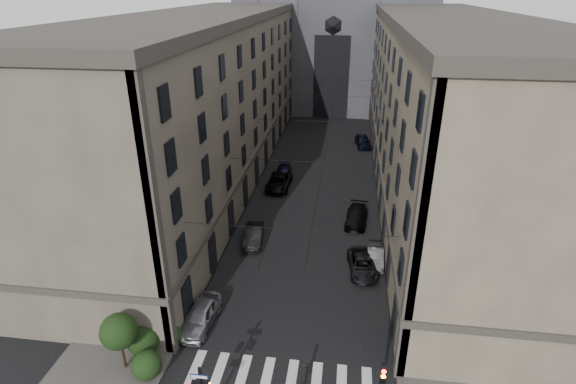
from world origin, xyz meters
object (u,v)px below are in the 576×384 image
at_px(car_left_midfar, 279,182).
at_px(car_left_far, 283,173).
at_px(car_right_midfar, 356,217).
at_px(pedestrian, 305,374).
at_px(gothic_tower, 336,7).
at_px(car_left_midnear, 254,236).
at_px(car_left_near, 200,316).
at_px(car_right_near, 375,256).
at_px(car_right_midnear, 362,265).
at_px(car_right_far, 363,141).

bearing_deg(car_left_midfar, car_left_far, 89.55).
distance_m(car_right_midfar, pedestrian, 20.65).
xyz_separation_m(gothic_tower, pedestrian, (1.58, -70.11, -17.00)).
xyz_separation_m(car_left_midnear, car_left_far, (0.51, 15.34, -0.04)).
bearing_deg(car_right_midfar, car_left_midfar, 145.52).
bearing_deg(car_right_midfar, car_left_near, -118.17).
bearing_deg(car_right_near, car_left_near, -140.38).
bearing_deg(car_right_midnear, car_left_near, -151.25).
bearing_deg(car_left_near, gothic_tower, 89.01).
height_order(gothic_tower, pedestrian, gothic_tower).
xyz_separation_m(car_right_near, pedestrian, (-4.62, -13.56, 0.15)).
relative_size(car_left_near, car_right_midfar, 0.97).
bearing_deg(car_left_near, car_right_near, 41.91).
bearing_deg(pedestrian, car_right_far, 10.99).
height_order(car_left_far, car_right_midfar, car_right_midfar).
bearing_deg(pedestrian, car_left_midfar, 28.18).
distance_m(car_right_midnear, pedestrian, 12.56).
relative_size(gothic_tower, car_right_near, 14.79).
height_order(car_left_midnear, car_right_far, car_right_far).
bearing_deg(car_right_midfar, car_right_near, -71.92).
bearing_deg(gothic_tower, pedestrian, -88.71).
xyz_separation_m(car_right_near, car_right_far, (-0.57, 30.51, 0.18)).
distance_m(car_left_near, car_right_far, 41.67).
bearing_deg(car_left_near, car_right_midnear, 39.72).
xyz_separation_m(gothic_tower, car_left_far, (-4.20, -39.40, -17.10)).
bearing_deg(car_right_midnear, car_right_midfar, 86.66).
relative_size(car_left_far, car_right_midnear, 1.01).
bearing_deg(gothic_tower, car_right_midnear, -84.98).
xyz_separation_m(car_left_midfar, car_left_far, (0.10, 2.92, -0.07)).
xyz_separation_m(car_left_near, pedestrian, (7.68, -4.08, -0.01)).
bearing_deg(car_left_midnear, car_right_near, -15.68).
bearing_deg(car_left_midnear, car_right_midnear, -24.95).
xyz_separation_m(car_left_midfar, car_right_near, (10.50, -14.23, -0.12)).
relative_size(car_right_near, car_right_far, 0.81).
height_order(car_left_midfar, car_left_far, car_left_midfar).
height_order(car_right_near, pedestrian, pedestrian).
bearing_deg(car_right_midfar, car_left_far, 135.69).
bearing_deg(car_left_midnear, car_right_far, 63.92).
height_order(gothic_tower, car_left_midfar, gothic_tower).
xyz_separation_m(car_right_midnear, car_right_far, (0.52, 32.02, 0.17)).
distance_m(gothic_tower, car_right_near, 59.42).
relative_size(car_right_midnear, car_right_far, 0.97).
xyz_separation_m(car_left_near, car_right_near, (12.30, 9.48, -0.16)).
height_order(car_right_near, car_right_far, car_right_far).
bearing_deg(pedestrian, car_left_near, 78.26).
bearing_deg(car_right_near, car_left_midnear, 172.60).
bearing_deg(car_right_near, car_right_midnear, -124.03).
relative_size(car_right_midnear, pedestrian, 2.95).
distance_m(car_left_midfar, car_right_midfar, 11.57).
height_order(car_left_near, pedestrian, car_left_near).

